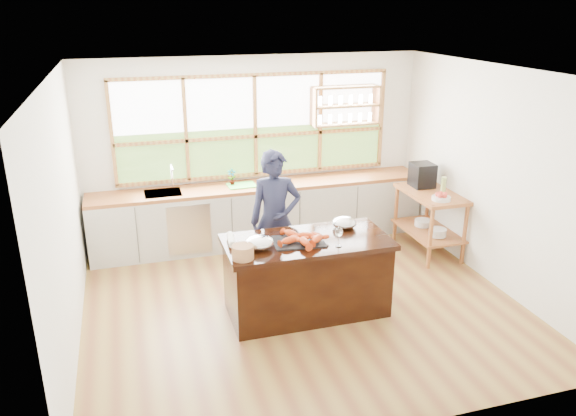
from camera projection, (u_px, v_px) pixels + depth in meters
name	position (u px, v px, depth m)	size (l,w,h in m)	color
ground_plane	(301.00, 302.00, 6.71)	(5.00, 5.00, 0.00)	olive
room_shell	(291.00, 150.00, 6.59)	(5.02, 4.52, 2.71)	white
back_counter	(260.00, 213.00, 8.30)	(4.90, 0.63, 0.90)	beige
right_shelf_unit	(430.00, 212.00, 7.90)	(0.62, 1.10, 0.90)	#A24E2B
island	(307.00, 276.00, 6.38)	(1.85, 0.90, 0.90)	black
cook	(275.00, 220.00, 6.88)	(0.63, 0.42, 1.74)	#1B1D35
potted_plant	(232.00, 177.00, 8.06)	(0.13, 0.09, 0.25)	slate
cutting_board	(242.00, 185.00, 8.08)	(0.40, 0.30, 0.01)	#50C944
espresso_machine	(422.00, 175.00, 8.00)	(0.30, 0.32, 0.34)	black
wine_bottle	(443.00, 187.00, 7.59)	(0.07, 0.07, 0.27)	#91A853
fruit_bowl	(441.00, 197.00, 7.47)	(0.25, 0.25, 0.11)	silver
slate_board	(299.00, 242.00, 6.16)	(0.55, 0.40, 0.02)	black
lobster_pile	(301.00, 238.00, 6.12)	(0.52, 0.48, 0.08)	red
mixing_bowl_left	(259.00, 243.00, 5.99)	(0.31, 0.31, 0.15)	silver
mixing_bowl_right	(344.00, 223.00, 6.54)	(0.28, 0.28, 0.14)	silver
wine_glass	(339.00, 233.00, 6.00)	(0.08, 0.08, 0.22)	silver
wicker_basket	(243.00, 252.00, 5.74)	(0.23, 0.23, 0.15)	#9E6A3D
parchment_roll	(231.00, 240.00, 6.13)	(0.08, 0.08, 0.30)	white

